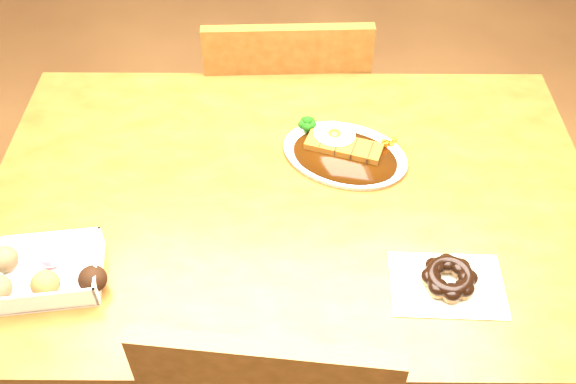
{
  "coord_description": "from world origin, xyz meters",
  "views": [
    {
      "loc": [
        -0.0,
        -0.87,
        1.66
      ],
      "look_at": [
        -0.01,
        -0.05,
        0.81
      ],
      "focal_mm": 40.0,
      "sensor_mm": 36.0,
      "label": 1
    }
  ],
  "objects_px": {
    "table": "(291,226)",
    "katsu_curry_plate": "(343,151)",
    "donut_box": "(45,271)",
    "chair_far": "(287,124)",
    "pon_de_ring": "(449,279)"
  },
  "relations": [
    {
      "from": "table",
      "to": "katsu_curry_plate",
      "type": "bearing_deg",
      "value": 46.07
    },
    {
      "from": "katsu_curry_plate",
      "to": "donut_box",
      "type": "distance_m",
      "value": 0.62
    },
    {
      "from": "chair_far",
      "to": "pon_de_ring",
      "type": "relative_size",
      "value": 4.35
    },
    {
      "from": "table",
      "to": "pon_de_ring",
      "type": "height_order",
      "value": "pon_de_ring"
    },
    {
      "from": "table",
      "to": "donut_box",
      "type": "bearing_deg",
      "value": -153.42
    },
    {
      "from": "pon_de_ring",
      "to": "chair_far",
      "type": "bearing_deg",
      "value": 110.7
    },
    {
      "from": "table",
      "to": "donut_box",
      "type": "height_order",
      "value": "donut_box"
    },
    {
      "from": "table",
      "to": "chair_far",
      "type": "relative_size",
      "value": 1.38
    },
    {
      "from": "chair_far",
      "to": "katsu_curry_plate",
      "type": "distance_m",
      "value": 0.52
    },
    {
      "from": "table",
      "to": "katsu_curry_plate",
      "type": "distance_m",
      "value": 0.19
    },
    {
      "from": "donut_box",
      "to": "pon_de_ring",
      "type": "height_order",
      "value": "donut_box"
    },
    {
      "from": "pon_de_ring",
      "to": "donut_box",
      "type": "bearing_deg",
      "value": 179.44
    },
    {
      "from": "katsu_curry_plate",
      "to": "table",
      "type": "bearing_deg",
      "value": -133.93
    },
    {
      "from": "chair_far",
      "to": "pon_de_ring",
      "type": "distance_m",
      "value": 0.86
    },
    {
      "from": "table",
      "to": "chair_far",
      "type": "distance_m",
      "value": 0.56
    }
  ]
}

